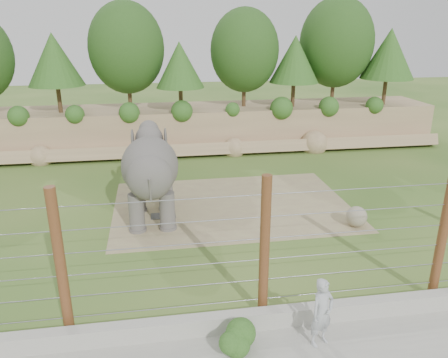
{
  "coord_description": "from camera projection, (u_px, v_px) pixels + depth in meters",
  "views": [
    {
      "loc": [
        -2.6,
        -14.1,
        7.44
      ],
      "look_at": [
        0.0,
        2.0,
        1.6
      ],
      "focal_mm": 35.0,
      "sensor_mm": 36.0,
      "label": 1
    }
  ],
  "objects": [
    {
      "name": "barrier_fence",
      "position": [
        264.0,
        249.0,
        11.14
      ],
      "size": [
        20.26,
        0.26,
        4.0
      ],
      "color": "#572B15",
      "rests_on": "ground"
    },
    {
      "name": "drain_grate",
      "position": [
        163.0,
        216.0,
        17.78
      ],
      "size": [
        1.0,
        0.6,
        0.03
      ],
      "primitive_type": "cube",
      "color": "#262628",
      "rests_on": "dirt_patch"
    },
    {
      "name": "zookeeper",
      "position": [
        322.0,
        312.0,
        10.46
      ],
      "size": [
        0.76,
        0.64,
        1.78
      ],
      "primitive_type": "imported",
      "rotation": [
        0.0,
        0.0,
        0.38
      ],
      "color": "silver",
      "rests_on": "walkway"
    },
    {
      "name": "stone_ball",
      "position": [
        356.0,
        217.0,
        16.78
      ],
      "size": [
        0.8,
        0.8,
        0.8
      ],
      "primitive_type": "sphere",
      "color": "gray",
      "rests_on": "dirt_patch"
    },
    {
      "name": "ground",
      "position": [
        233.0,
        238.0,
        16.0
      ],
      "size": [
        90.0,
        90.0,
        0.0
      ],
      "primitive_type": "plane",
      "color": "#366220",
      "rests_on": "ground"
    },
    {
      "name": "dirt_patch",
      "position": [
        232.0,
        205.0,
        18.86
      ],
      "size": [
        10.0,
        7.0,
        0.02
      ],
      "primitive_type": "cube",
      "color": "#937D5F",
      "rests_on": "ground"
    },
    {
      "name": "back_embankment",
      "position": [
        206.0,
        84.0,
        26.53
      ],
      "size": [
        30.0,
        5.52,
        8.77
      ],
      "color": "#967A59",
      "rests_on": "ground"
    },
    {
      "name": "retaining_wall",
      "position": [
        267.0,
        318.0,
        11.27
      ],
      "size": [
        26.0,
        0.35,
        0.5
      ],
      "primitive_type": "cube",
      "color": "#A8A69C",
      "rests_on": "ground"
    },
    {
      "name": "walkway_shrub",
      "position": [
        235.0,
        339.0,
        10.33
      ],
      "size": [
        0.76,
        0.76,
        0.76
      ],
      "primitive_type": "sphere",
      "color": "#2E5B1F",
      "rests_on": "walkway"
    },
    {
      "name": "elephant",
      "position": [
        151.0,
        178.0,
        16.91
      ],
      "size": [
        1.89,
        4.37,
        3.53
      ],
      "primitive_type": null,
      "rotation": [
        0.0,
        0.0,
        -0.01
      ],
      "color": "#55514C",
      "rests_on": "ground"
    }
  ]
}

